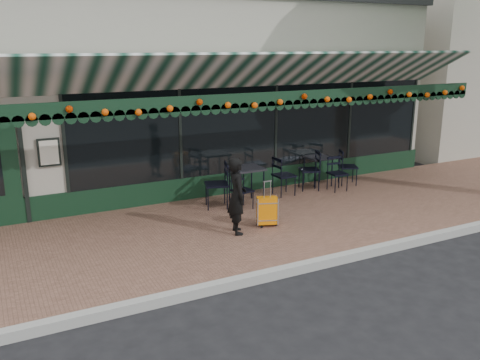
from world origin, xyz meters
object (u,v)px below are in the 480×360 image
chair_a_front (338,174)px  chair_b_left (216,185)px  suitcase (267,211)px  chair_a_right (348,167)px  woman (237,196)px  chair_a_left (309,170)px  cafe_table_b (247,171)px  cafe_table_a (318,160)px  chair_b_right (284,176)px  chair_b_front (242,191)px

chair_a_front → chair_b_left: chair_b_left is taller
suitcase → chair_a_right: suitcase is taller
woman → chair_a_front: size_ratio=1.74×
chair_a_left → woman: bearing=-37.3°
chair_a_left → chair_a_front: size_ratio=1.15×
suitcase → chair_a_left: (2.16, 1.74, 0.17)m
woman → cafe_table_b: (0.99, 1.51, 0.02)m
cafe_table_a → chair_b_right: bearing=-164.3°
woman → chair_b_right: (2.05, 1.68, -0.25)m
chair_a_right → cafe_table_a: bearing=94.4°
cafe_table_b → chair_b_front: bearing=-130.6°
suitcase → cafe_table_a: suitcase is taller
cafe_table_a → chair_b_front: (-2.50, -0.80, -0.26)m
cafe_table_a → chair_a_left: size_ratio=0.77×
chair_b_left → chair_b_right: bearing=111.8°
chair_b_left → chair_a_left: bearing=113.4°
chair_a_left → suitcase: bearing=-31.0°
chair_b_front → chair_a_front: bearing=-6.5°
chair_a_left → chair_b_front: 2.18m
suitcase → chair_b_right: size_ratio=0.97×
woman → chair_a_left: woman is taller
chair_a_front → chair_b_front: bearing=-172.2°
chair_b_right → chair_a_right: bearing=-88.4°
cafe_table_b → chair_a_front: bearing=-2.1°
chair_a_front → chair_b_right: chair_b_right is taller
chair_a_left → chair_b_left: size_ratio=0.95×
chair_a_front → chair_b_left: (-3.08, 0.14, 0.09)m
chair_a_right → cafe_table_b: bearing=119.3°
chair_b_left → chair_b_right: size_ratio=1.09×
chair_a_left → chair_a_right: (1.12, -0.05, -0.03)m
woman → cafe_table_a: (3.24, 2.02, -0.06)m
woman → suitcase: size_ratio=1.60×
chair_a_left → chair_b_right: 0.79m
woman → suitcase: 0.79m
chair_a_left → cafe_table_b: bearing=-60.5°
suitcase → chair_a_front: size_ratio=1.09×
chair_b_right → woman: bearing=128.8°
chair_a_right → chair_a_front: 0.67m
suitcase → cafe_table_a: bearing=58.1°
suitcase → chair_b_left: bearing=125.0°
woman → chair_b_right: size_ratio=1.56×
suitcase → chair_b_left: chair_b_left is taller
woman → chair_b_left: woman is taller
chair_a_left → chair_b_right: (-0.78, -0.12, -0.01)m
cafe_table_b → suitcase: bearing=-102.4°
woman → chair_a_right: woman is taller
chair_b_left → chair_b_front: (0.44, -0.35, -0.10)m
chair_a_front → chair_b_front: 2.65m
woman → chair_b_front: (0.74, 1.21, -0.32)m
cafe_table_a → chair_b_right: (-1.18, -0.33, -0.19)m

